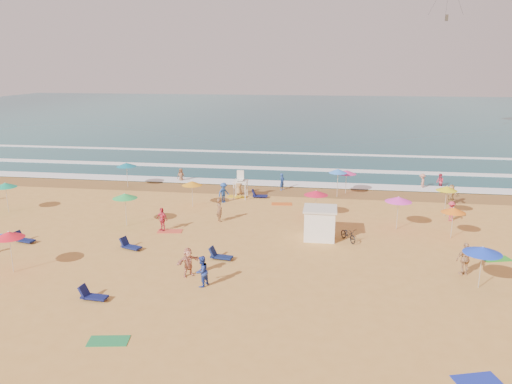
# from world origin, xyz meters

# --- Properties ---
(ground) EXTENTS (220.00, 220.00, 0.00)m
(ground) POSITION_xyz_m (0.00, 0.00, 0.00)
(ground) COLOR gold
(ground) RESTS_ON ground
(ocean) EXTENTS (220.00, 140.00, 0.18)m
(ocean) POSITION_xyz_m (0.00, 84.00, 0.00)
(ocean) COLOR #0C4756
(ocean) RESTS_ON ground
(wet_sand) EXTENTS (220.00, 220.00, 0.00)m
(wet_sand) POSITION_xyz_m (0.00, 12.50, 0.01)
(wet_sand) COLOR olive
(wet_sand) RESTS_ON ground
(surf_foam) EXTENTS (200.00, 18.70, 0.05)m
(surf_foam) POSITION_xyz_m (0.00, 21.32, 0.10)
(surf_foam) COLOR white
(surf_foam) RESTS_ON ground
(cabana) EXTENTS (2.00, 2.00, 2.00)m
(cabana) POSITION_xyz_m (5.43, 0.09, 1.00)
(cabana) COLOR white
(cabana) RESTS_ON ground
(cabana_roof) EXTENTS (2.20, 2.20, 0.12)m
(cabana_roof) POSITION_xyz_m (5.43, 0.09, 2.06)
(cabana_roof) COLOR silver
(cabana_roof) RESTS_ON cabana
(bicycle) EXTENTS (1.40, 1.82, 0.92)m
(bicycle) POSITION_xyz_m (7.33, -0.21, 0.46)
(bicycle) COLOR black
(bicycle) RESTS_ON ground
(lifeguard_stand) EXTENTS (1.20, 1.20, 2.10)m
(lifeguard_stand) POSITION_xyz_m (-1.67, 9.36, 1.05)
(lifeguard_stand) COLOR white
(lifeguard_stand) RESTS_ON ground
(beach_umbrellas) EXTENTS (56.02, 22.42, 0.76)m
(beach_umbrellas) POSITION_xyz_m (0.50, 3.08, 2.11)
(beach_umbrellas) COLOR blue
(beach_umbrellas) RESTS_ON ground
(loungers) EXTENTS (40.01, 21.19, 0.34)m
(loungers) POSITION_xyz_m (6.05, -1.81, 0.17)
(loungers) COLOR #0F194E
(loungers) RESTS_ON ground
(towels) EXTENTS (59.16, 25.65, 0.03)m
(towels) POSITION_xyz_m (2.46, -2.90, 0.01)
(towels) COLOR red
(towels) RESTS_ON ground
(beachgoers) EXTENTS (40.88, 25.59, 2.12)m
(beachgoers) POSITION_xyz_m (1.28, 3.83, 0.79)
(beachgoers) COLOR tan
(beachgoers) RESTS_ON ground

